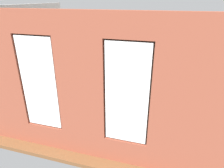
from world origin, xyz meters
name	(u,v)px	position (x,y,z in m)	size (l,w,h in m)	color
ground_plane	(113,106)	(0.00, 0.00, -0.05)	(6.41, 5.42, 0.10)	brown
brick_wall_with_windows	(81,92)	(0.00, 2.33, 1.54)	(5.81, 0.30, 3.13)	brown
white_wall_right	(29,55)	(2.86, 0.20, 1.56)	(0.10, 4.42, 3.13)	silver
couch_by_window	(68,120)	(0.75, 1.68, 0.33)	(1.84, 0.87, 0.80)	black
couch_left	(184,112)	(-2.21, 0.39, 0.33)	(1.02, 1.96, 0.80)	black
coffee_table	(124,90)	(-0.27, -0.46, 0.38)	(1.49, 0.83, 0.43)	olive
cup_ceramic	(137,87)	(-0.68, -0.61, 0.47)	(0.07, 0.07, 0.09)	silver
candle_jar	(120,85)	(-0.08, -0.57, 0.49)	(0.08, 0.08, 0.13)	#B7333D
remote_silver	(111,88)	(0.18, -0.34, 0.44)	(0.05, 0.17, 0.02)	#B2B2B7
media_console	(48,88)	(2.56, -0.11, 0.24)	(1.22, 0.42, 0.47)	black
tv_flatscreen	(45,72)	(2.56, -0.11, 0.86)	(1.18, 0.20, 0.77)	black
papasan_chair	(117,77)	(0.25, -1.34, 0.45)	(1.15, 1.15, 0.71)	olive
potted_plant_corner_far_left	(194,138)	(-2.36, 1.78, 0.50)	(0.69, 0.72, 1.17)	#47423D
potted_plant_beside_window_right	(27,99)	(1.86, 1.79, 0.86)	(0.93, 0.83, 1.42)	beige
potted_plant_foreground_right	(73,67)	(2.26, -1.65, 0.57)	(0.89, 0.91, 1.35)	#9E5638
potted_plant_by_left_couch	(170,90)	(-1.81, -1.01, 0.33)	(0.32, 0.32, 0.50)	#9E5638
potted_plant_near_tv	(41,90)	(2.02, 0.95, 0.69)	(0.81, 0.78, 1.33)	gray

